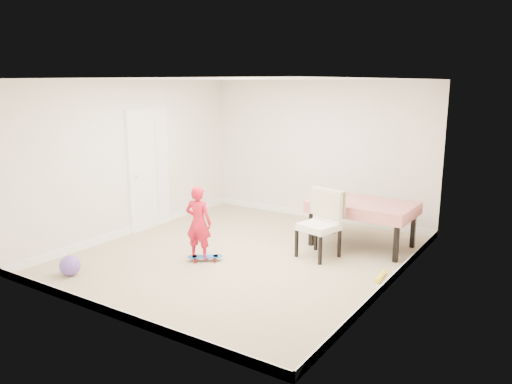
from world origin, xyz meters
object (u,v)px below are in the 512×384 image
Objects in this scene: dining_chair at (318,224)px; balloon at (70,265)px; skateboard at (205,258)px; child at (199,225)px; dining_table at (362,224)px.

balloon is (-2.48, -2.48, -0.36)m from dining_chair.
dining_chair is 1.74m from skateboard.
child is at bearing 161.02° from skateboard.
dining_table reaches higher than balloon.
dining_chair reaches higher than dining_table.
child reaches higher than skateboard.
skateboard is 0.47× the size of child.
dining_chair is (-0.36, -0.83, 0.14)m from dining_table.
dining_table is 0.92m from dining_chair.
dining_table is 1.44× the size of child.
skateboard is at bearing -175.16° from child.
dining_table is 3.08× the size of skateboard.
dining_chair is at bearing 1.53° from skateboard.
dining_table is 2.54m from skateboard.
child reaches higher than dining_chair.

